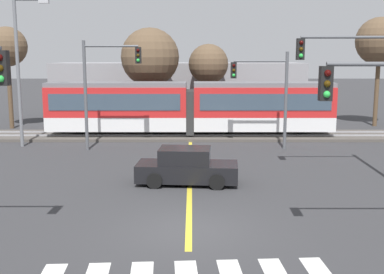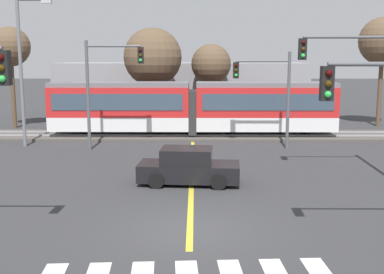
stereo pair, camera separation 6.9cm
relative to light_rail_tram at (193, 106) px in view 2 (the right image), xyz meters
name	(u,v)px [view 2 (the right image)]	position (x,y,z in m)	size (l,w,h in m)	color
ground_plane	(190,230)	(0.03, -17.25, -2.05)	(200.00, 200.00, 0.00)	#333335
track_bed	(193,136)	(0.03, 0.01, -1.96)	(120.00, 4.00, 0.18)	#4C4742
rail_near	(193,135)	(0.03, -0.71, -1.82)	(120.00, 0.08, 0.10)	#939399
rail_far	(193,132)	(0.03, 0.73, -1.82)	(120.00, 0.08, 0.10)	#939399
light_rail_tram	(193,106)	(0.00, 0.00, 0.00)	(18.50, 2.64, 3.43)	silver
lane_centre_line	(192,176)	(0.03, -10.44, -2.05)	(0.20, 16.90, 0.01)	gold
sedan_crossing	(189,167)	(-0.09, -11.76, -1.35)	(4.31, 2.15, 1.52)	black
traffic_light_far_right	(269,86)	(4.35, -4.06, 1.55)	(3.25, 0.38, 5.53)	#515459
traffic_light_mid_right	(363,78)	(7.35, -10.68, 2.30)	(4.25, 0.38, 6.64)	#515459
traffic_light_far_left	(106,78)	(-4.79, -4.46, 2.02)	(3.25, 0.38, 6.14)	#515459
street_lamp_west	(24,63)	(-9.75, -3.36, 2.83)	(2.07, 0.28, 8.63)	slate
bare_tree_far_west	(10,48)	(-13.22, 3.88, 3.84)	(2.86, 2.86, 7.39)	brown
bare_tree_west	(153,57)	(-2.96, 4.35, 3.14)	(4.28, 4.28, 7.34)	brown
bare_tree_east	(211,64)	(1.38, 5.86, 2.60)	(3.04, 3.04, 6.21)	brown
bare_tree_far_east	(383,42)	(14.10, 5.05, 4.29)	(3.54, 3.54, 8.16)	brown
building_backdrop_far	(182,90)	(-1.02, 10.60, 0.30)	(21.05, 6.00, 4.71)	gray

